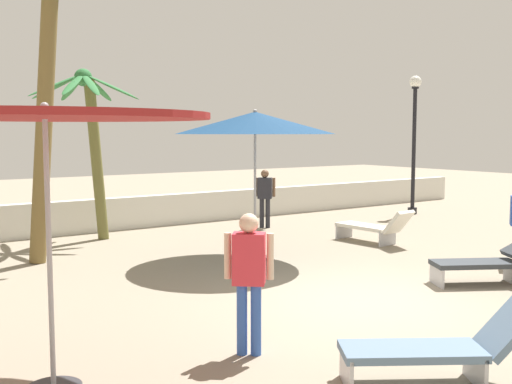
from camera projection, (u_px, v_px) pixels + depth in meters
name	position (u px, v px, depth m)	size (l,w,h in m)	color
ground_plane	(370.00, 300.00, 9.22)	(56.00, 56.00, 0.00)	gray
boundary_wall	(135.00, 212.00, 16.13)	(25.20, 0.30, 0.84)	silver
patio_umbrella_1	(45.00, 129.00, 5.65)	(3.05, 3.05, 2.79)	#333338
patio_umbrella_2	(255.00, 124.00, 11.92)	(3.14, 3.14, 2.97)	#333338
palm_tree_0	(91.00, 126.00, 14.11)	(2.58, 2.59, 3.97)	brown
palm_tree_1	(50.00, 72.00, 11.71)	(2.35, 2.34, 5.99)	brown
lamp_post_0	(414.00, 130.00, 18.72)	(0.36, 0.36, 4.24)	black
lounge_chair_0	(374.00, 227.00, 13.93)	(0.68, 1.92, 0.83)	#B7B7BC
lounge_chair_1	(437.00, 348.00, 6.09)	(1.88, 1.49, 0.84)	#B7B7BC
lounge_chair_2	(489.00, 260.00, 10.15)	(1.88, 1.41, 0.83)	#B7B7BC
guest_1	(265.00, 193.00, 16.14)	(0.43, 0.42, 1.54)	#26262D
guest_3	(249.00, 270.00, 6.87)	(0.45, 0.42, 1.62)	#3359B2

